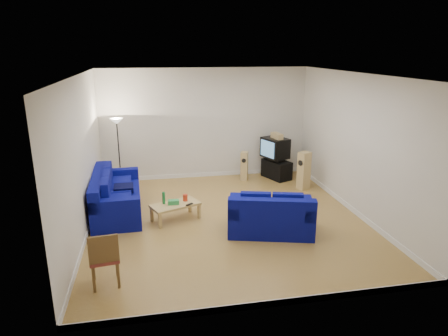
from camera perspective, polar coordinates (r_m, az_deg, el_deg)
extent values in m
cube|color=olive|center=(9.08, 0.48, -7.38)|extent=(6.00, 6.50, 0.01)
cube|color=white|center=(8.31, 0.53, 13.21)|extent=(6.00, 6.50, 0.01)
cube|color=silver|center=(11.69, -2.64, 6.31)|extent=(6.00, 0.01, 3.20)
cube|color=silver|center=(5.56, 7.11, -5.70)|extent=(6.00, 0.01, 3.20)
cube|color=silver|center=(8.51, -19.72, 1.37)|extent=(0.01, 6.50, 3.20)
cube|color=silver|center=(9.59, 18.39, 3.15)|extent=(0.01, 6.50, 3.20)
cube|color=white|center=(12.05, -2.53, -0.92)|extent=(6.00, 0.02, 0.12)
cube|color=white|center=(6.32, 6.55, -18.69)|extent=(6.00, 0.02, 0.12)
cube|color=white|center=(9.02, -18.70, -8.10)|extent=(0.02, 6.50, 0.12)
cube|color=white|center=(10.04, 17.54, -5.42)|extent=(0.02, 6.50, 0.12)
cube|color=#050759|center=(9.74, -14.96, -4.79)|extent=(1.13, 2.46, 0.46)
cube|color=#050759|center=(9.61, -17.57, -2.33)|extent=(0.33, 2.43, 0.47)
cube|color=#050759|center=(10.66, -14.95, -0.85)|extent=(1.06, 0.28, 0.26)
cube|color=#050759|center=(8.59, -15.33, -5.15)|extent=(1.06, 0.28, 0.26)
cube|color=black|center=(9.62, -14.13, -2.83)|extent=(0.46, 0.46, 0.13)
cube|color=#050759|center=(8.50, 6.64, -7.67)|extent=(1.93, 1.39, 0.43)
cube|color=#050759|center=(7.99, 6.85, -5.93)|extent=(1.74, 0.67, 0.44)
cube|color=#050759|center=(8.37, 1.51, -5.45)|extent=(0.47, 1.00, 0.25)
cube|color=#050759|center=(8.44, 11.89, -5.63)|extent=(0.47, 1.00, 0.25)
cube|color=black|center=(8.52, 6.68, -5.30)|extent=(0.50, 0.50, 0.12)
cube|color=tan|center=(9.00, -6.97, -5.24)|extent=(1.19, 0.90, 0.05)
cube|color=tan|center=(8.71, -9.14, -7.48)|extent=(0.08, 0.08, 0.34)
cube|color=tan|center=(9.08, -10.28, -6.52)|extent=(0.08, 0.08, 0.34)
cube|color=tan|center=(9.11, -3.59, -6.20)|extent=(0.08, 0.08, 0.34)
cube|color=tan|center=(9.46, -4.89, -5.33)|extent=(0.08, 0.08, 0.34)
cylinder|color=#197233|center=(8.97, -8.61, -4.26)|extent=(0.07, 0.07, 0.28)
cube|color=green|center=(8.95, -7.23, -4.86)|extent=(0.24, 0.14, 0.10)
cylinder|color=red|center=(9.11, -5.56, -4.24)|extent=(0.14, 0.14, 0.15)
cube|color=black|center=(8.90, -4.98, -5.20)|extent=(0.17, 0.15, 0.02)
cube|color=black|center=(11.94, 7.51, -0.18)|extent=(0.78, 1.00, 0.54)
cube|color=black|center=(11.84, 7.47, 1.26)|extent=(0.49, 0.51, 0.09)
cube|color=black|center=(11.79, 7.31, 2.89)|extent=(0.78, 0.90, 0.58)
cube|color=teal|center=(11.61, 6.22, 2.72)|extent=(0.23, 0.57, 0.46)
cube|color=tan|center=(11.65, 7.57, 4.58)|extent=(0.26, 0.47, 0.16)
cube|color=tan|center=(11.63, 2.92, 0.28)|extent=(0.27, 0.30, 0.85)
cylinder|color=black|center=(11.45, 2.84, 1.06)|extent=(0.12, 0.06, 0.12)
cube|color=tan|center=(11.06, 11.33, -0.38)|extent=(0.38, 0.36, 1.04)
cylinder|color=black|center=(10.87, 10.86, 0.71)|extent=(0.09, 0.15, 0.15)
cylinder|color=black|center=(11.28, -14.39, -2.94)|extent=(0.25, 0.25, 0.03)
cylinder|color=black|center=(11.01, -14.74, 1.63)|extent=(0.03, 0.03, 1.84)
cone|color=white|center=(10.81, -15.11, 6.48)|extent=(0.34, 0.34, 0.15)
cube|color=brown|center=(6.82, -18.11, -14.88)|extent=(0.05, 0.05, 0.46)
cube|color=brown|center=(7.15, -18.17, -13.34)|extent=(0.05, 0.05, 0.46)
cube|color=brown|center=(6.82, -14.86, -14.58)|extent=(0.05, 0.05, 0.46)
cube|color=brown|center=(7.15, -15.09, -13.06)|extent=(0.05, 0.05, 0.46)
cube|color=maroon|center=(6.86, -16.74, -12.15)|extent=(0.52, 0.52, 0.06)
cube|color=brown|center=(6.56, -16.84, -11.08)|extent=(0.46, 0.10, 0.46)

